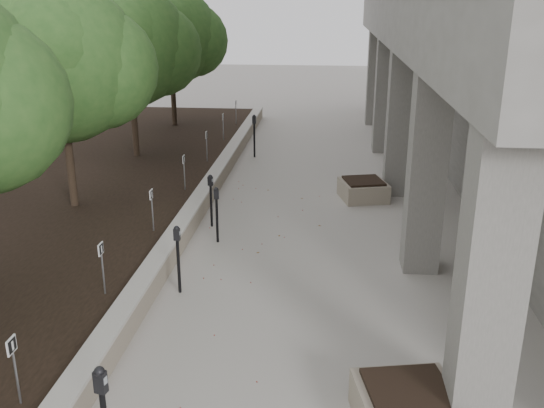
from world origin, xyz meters
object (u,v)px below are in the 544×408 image
at_px(planter_back, 363,189).
at_px(parking_meter_3, 217,215).
at_px(crabapple_tree_3, 63,96).
at_px(parking_meter_4, 211,201).
at_px(parking_meter_5, 254,136).
at_px(parking_meter_2, 178,260).
at_px(crabapple_tree_4, 131,71).
at_px(crabapple_tree_5, 171,56).

bearing_deg(planter_back, parking_meter_3, -135.10).
distance_m(crabapple_tree_3, parking_meter_4, 4.26).
bearing_deg(parking_meter_4, parking_meter_5, 109.90).
bearing_deg(crabapple_tree_3, parking_meter_2, -45.27).
distance_m(crabapple_tree_4, planter_back, 8.22).
distance_m(parking_meter_2, parking_meter_5, 10.25).
distance_m(crabapple_tree_5, parking_meter_3, 11.95).
bearing_deg(crabapple_tree_5, parking_meter_4, -70.99).
height_order(parking_meter_2, parking_meter_4, parking_meter_2).
height_order(parking_meter_4, planter_back, parking_meter_4).
height_order(crabapple_tree_4, planter_back, crabapple_tree_4).
height_order(parking_meter_2, parking_meter_3, parking_meter_2).
distance_m(parking_meter_5, planter_back, 5.60).
relative_size(crabapple_tree_3, planter_back, 4.58).
distance_m(crabapple_tree_3, parking_meter_5, 7.98).
bearing_deg(crabapple_tree_4, parking_meter_4, -55.68).
distance_m(parking_meter_4, parking_meter_5, 6.77).
height_order(crabapple_tree_4, crabapple_tree_5, same).
height_order(parking_meter_2, parking_meter_5, parking_meter_5).
bearing_deg(crabapple_tree_3, crabapple_tree_5, 90.00).
xyz_separation_m(parking_meter_2, parking_meter_3, (0.26, 2.51, -0.02)).
xyz_separation_m(crabapple_tree_4, planter_back, (7.26, -2.61, -2.84)).
relative_size(crabapple_tree_4, crabapple_tree_5, 1.00).
bearing_deg(crabapple_tree_3, parking_meter_4, -1.59).
distance_m(crabapple_tree_3, parking_meter_2, 5.59).
height_order(parking_meter_3, parking_meter_5, parking_meter_5).
relative_size(parking_meter_2, planter_back, 1.14).
xyz_separation_m(crabapple_tree_3, parking_meter_3, (3.80, -1.06, -2.46)).
relative_size(crabapple_tree_4, parking_meter_2, 4.01).
distance_m(crabapple_tree_4, crabapple_tree_5, 5.00).
relative_size(parking_meter_3, planter_back, 1.11).
relative_size(crabapple_tree_3, parking_meter_3, 4.13).
relative_size(crabapple_tree_5, parking_meter_3, 4.13).
bearing_deg(crabapple_tree_3, planter_back, 18.23).
height_order(crabapple_tree_5, parking_meter_3, crabapple_tree_5).
bearing_deg(parking_meter_3, parking_meter_4, 94.19).
distance_m(crabapple_tree_5, parking_meter_4, 10.96).
height_order(crabapple_tree_4, parking_meter_5, crabapple_tree_4).
height_order(crabapple_tree_3, crabapple_tree_4, same).
bearing_deg(parking_meter_4, parking_meter_3, -49.80).
bearing_deg(planter_back, crabapple_tree_3, -161.77).
bearing_deg(crabapple_tree_3, parking_meter_3, -15.54).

